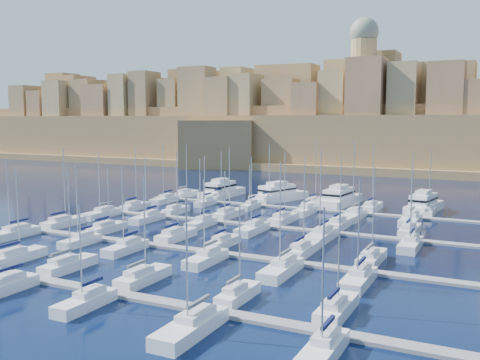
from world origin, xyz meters
The scene contains 55 objects.
ground centered at (0.00, 0.00, 0.00)m, with size 600.00×600.00×0.00m, color black.
pontoon_near centered at (0.00, -34.00, 0.20)m, with size 84.00×2.00×0.40m, color slate.
pontoon_mid_near centered at (0.00, -12.00, 0.20)m, with size 84.00×2.00×0.40m, color slate.
pontoon_mid_far centered at (0.00, 10.00, 0.20)m, with size 84.00×2.00×0.40m, color slate.
pontoon_far centered at (0.00, 32.00, 0.20)m, with size 84.00×2.00×0.40m, color slate.
sailboat_1 centered at (-23.51, -28.57, 0.74)m, with size 2.72×9.08×13.65m.
sailboat_2 centered at (-13.53, -28.70, 0.74)m, with size 2.65×8.83×14.14m.
sailboat_3 centered at (-1.03, -28.68, 0.74)m, with size 2.66×8.86×13.80m.
sailboat_4 centered at (12.63, -29.27, 0.71)m, with size 2.30×7.66×11.22m.
sailboat_5 centered at (23.97, -28.77, 0.72)m, with size 2.61×8.68×12.14m.
sailboat_8 centered at (-13.44, -39.49, 0.75)m, with size 2.76×9.22×14.62m.
sailboat_9 centered at (-1.04, -38.92, 0.72)m, with size 2.41×8.04×11.89m.
sailboat_10 centered at (12.98, -39.91, 0.75)m, with size 3.02×10.06×13.65m.
sailboat_11 centered at (25.79, -39.03, 0.73)m, with size 2.48×8.28×13.53m.
sailboat_12 centered at (-36.31, -6.44, 0.76)m, with size 2.81×9.36×15.17m.
sailboat_13 centered at (-25.33, -6.79, 0.72)m, with size 2.59×8.63×11.92m.
sailboat_14 centered at (-10.63, -6.48, 0.76)m, with size 2.78×9.27×15.52m.
sailboat_15 centered at (-1.08, -7.12, 0.72)m, with size 2.39×7.98×12.47m.
sailboat_16 centered at (12.18, -6.55, 0.74)m, with size 2.74×9.13×13.98m.
sailboat_17 centered at (22.65, -6.67, 0.74)m, with size 2.66×8.88×14.01m.
sailboat_18 centered at (-36.68, -17.89, 0.75)m, with size 3.01×10.03×14.01m.
sailboat_19 centered at (-22.38, -16.83, 0.73)m, with size 2.36×7.86×13.62m.
sailboat_20 centered at (-12.72, -17.25, 0.74)m, with size 2.61×8.71×13.63m.
sailboat_21 centered at (1.63, -17.36, 0.73)m, with size 2.69×8.95×12.47m.
sailboat_22 centered at (13.30, -17.78, 0.76)m, with size 2.94×9.80×15.35m.
sailboat_23 centered at (23.51, -17.53, 0.74)m, with size 2.79×9.30×13.63m.
sailboat_24 centered at (-35.75, 15.04, 0.75)m, with size 2.49×8.29×14.62m.
sailboat_25 centered at (-24.63, 14.85, 0.71)m, with size 2.37×7.91×11.66m.
sailboat_26 centered at (-12.25, 15.79, 0.76)m, with size 2.95×9.83×14.81m.
sailboat_27 centered at (0.14, 15.79, 0.75)m, with size 2.95×9.82×14.44m.
sailboat_28 centered at (11.53, 15.78, 0.75)m, with size 2.94×9.81×13.89m.
sailboat_29 centered at (24.47, 15.51, 0.74)m, with size 2.78×9.26×13.39m.
sailboat_30 centered at (-36.11, 4.30, 0.75)m, with size 2.89×9.63×14.07m.
sailboat_31 centered at (-24.62, 4.62, 0.74)m, with size 2.69×8.98×13.15m.
sailboat_32 centered at (-12.23, 4.90, 0.73)m, with size 2.53×8.42×13.39m.
sailboat_33 centered at (-1.19, 4.27, 0.75)m, with size 2.91×9.69×14.10m.
sailboat_34 centered at (11.80, 3.76, 0.77)m, with size 3.22×10.74×15.58m.
sailboat_35 centered at (26.33, 4.50, 0.74)m, with size 2.77×9.24×12.94m.
sailboat_36 centered at (-36.34, 37.44, 0.75)m, with size 2.73×9.11×14.27m.
sailboat_37 centered at (-25.70, 37.19, 0.73)m, with size 2.58×8.60×12.60m.
sailboat_38 centered at (-12.50, 37.48, 0.75)m, with size 2.75×9.18×14.67m.
sailboat_39 centered at (-0.79, 38.15, 0.77)m, with size 3.16×10.55×15.97m.
sailboat_40 centered at (12.71, 37.89, 0.76)m, with size 3.01×10.03×14.69m.
sailboat_41 centered at (24.98, 37.00, 0.74)m, with size 2.46×8.21×14.23m.
sailboat_42 centered at (-35.38, 26.46, 0.75)m, with size 2.80×9.32×14.69m.
sailboat_43 centered at (-24.38, 27.40, 0.72)m, with size 2.22×7.40×12.06m.
sailboat_44 centered at (-12.55, 27.36, 0.70)m, with size 2.24×7.48×10.28m.
sailboat_45 centered at (0.96, 26.54, 0.74)m, with size 2.74×9.14×13.05m.
sailboat_46 centered at (11.75, 25.74, 0.78)m, with size 3.23×10.78×16.49m.
sailboat_47 centered at (23.11, 25.72, 0.77)m, with size 3.25×10.82×14.59m.
motor_yacht_a centered at (-27.55, 41.28, 1.73)m, with size 6.12×16.53×5.25m.
motor_yacht_b centered at (-11.48, 41.71, 1.73)m, with size 10.48×17.79×5.25m.
motor_yacht_c centered at (4.17, 41.89, 1.73)m, with size 6.76×17.86×5.25m.
motor_yacht_d centered at (23.54, 40.79, 1.73)m, with size 6.89×15.70×5.25m.
fortified_city centered at (-0.19, 155.26, 14.74)m, with size 460.00×108.95×59.52m.
Camera 1 is at (38.94, -81.73, 20.47)m, focal length 40.00 mm.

